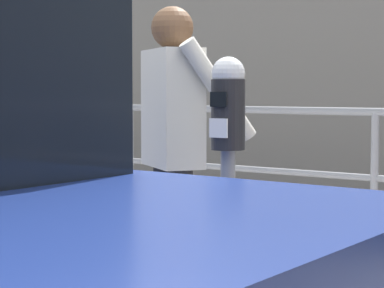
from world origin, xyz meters
The scene contains 3 objects.
parking_meter centered at (0.22, 0.35, 1.17)m, with size 0.16×0.17×1.42m.
pedestrian_at_meter centered at (-0.30, 0.60, 1.14)m, with size 0.73×0.43×1.71m.
background_railing centered at (0.00, 2.68, 0.97)m, with size 24.06×0.06×1.13m.
Camera 1 is at (2.16, -2.61, 1.41)m, focal length 69.96 mm.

